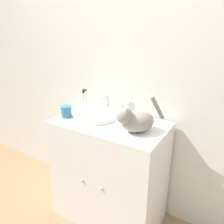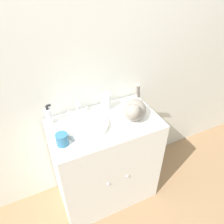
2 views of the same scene
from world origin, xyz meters
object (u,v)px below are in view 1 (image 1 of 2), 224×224
(spray_bottle, at_px, (129,107))
(cup, at_px, (66,112))
(cat, at_px, (135,120))
(soap_bottle, at_px, (84,100))

(spray_bottle, height_order, cup, spray_bottle)
(cup, bearing_deg, spray_bottle, 29.62)
(cat, xyz_separation_m, soap_bottle, (-0.60, 0.22, -0.01))
(cup, bearing_deg, soap_bottle, 96.19)
(cat, bearing_deg, soap_bottle, -70.50)
(cat, relative_size, soap_bottle, 1.91)
(cat, distance_m, soap_bottle, 0.64)
(soap_bottle, xyz_separation_m, spray_bottle, (0.46, -0.02, 0.02))
(soap_bottle, bearing_deg, spray_bottle, -1.93)
(cat, distance_m, cup, 0.58)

